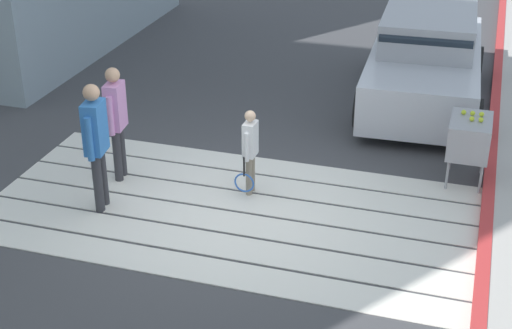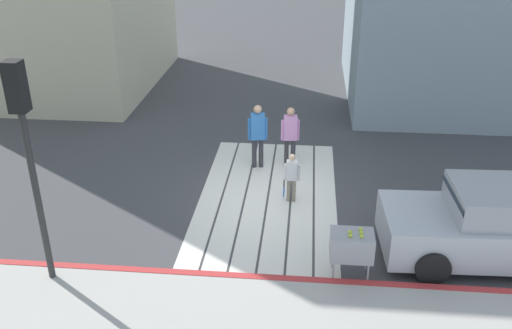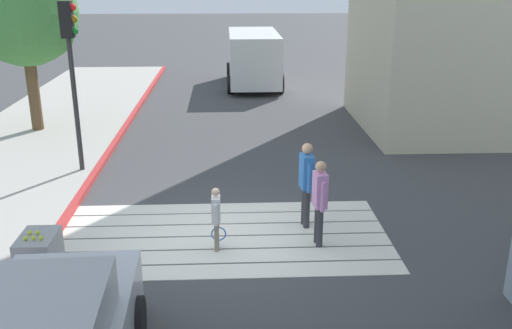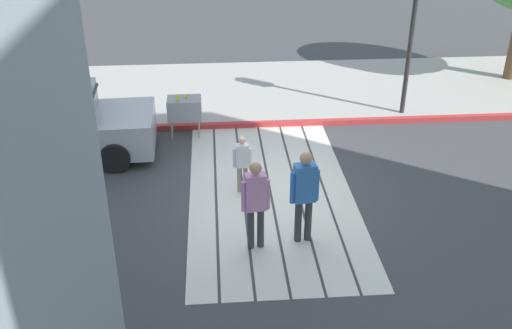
% 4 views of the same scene
% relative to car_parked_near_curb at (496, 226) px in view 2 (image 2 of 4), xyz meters
% --- Properties ---
extents(ground_plane, '(120.00, 120.00, 0.00)m').
position_rel_car_parked_near_curb_xyz_m(ground_plane, '(2.00, 4.61, -0.73)').
color(ground_plane, '#424244').
extents(crosswalk_stripes, '(6.40, 3.25, 0.01)m').
position_rel_car_parked_near_curb_xyz_m(crosswalk_stripes, '(2.00, 4.61, -0.73)').
color(crosswalk_stripes, silver).
rests_on(crosswalk_stripes, ground).
extents(curb_painted, '(0.16, 40.00, 0.13)m').
position_rel_car_parked_near_curb_xyz_m(curb_painted, '(-1.25, 4.61, -0.67)').
color(curb_painted, '#BC3333').
rests_on(curb_painted, ground).
extents(car_parked_near_curb, '(2.11, 4.37, 1.57)m').
position_rel_car_parked_near_curb_xyz_m(car_parked_near_curb, '(0.00, 0.00, 0.00)').
color(car_parked_near_curb, silver).
rests_on(car_parked_near_curb, ground).
extents(traffic_light_corner, '(0.39, 0.28, 4.24)m').
position_rel_car_parked_near_curb_xyz_m(traffic_light_corner, '(-1.58, 8.39, 2.30)').
color(traffic_light_corner, '#2D2D2D').
rests_on(traffic_light_corner, ground).
extents(tennis_ball_cart, '(0.56, 0.80, 1.02)m').
position_rel_car_parked_near_curb_xyz_m(tennis_ball_cart, '(-0.90, 2.84, -0.04)').
color(tennis_ball_cart, '#99999E').
rests_on(tennis_ball_cart, ground).
extents(pedestrian_adult_lead, '(0.27, 0.51, 1.75)m').
position_rel_car_parked_near_curb_xyz_m(pedestrian_adult_lead, '(3.66, 5.01, 0.29)').
color(pedestrian_adult_lead, '#333338').
rests_on(pedestrian_adult_lead, ground).
extents(pedestrian_adult_trailing, '(0.25, 0.49, 1.66)m').
position_rel_car_parked_near_curb_xyz_m(pedestrian_adult_trailing, '(3.79, 4.17, 0.23)').
color(pedestrian_adult_trailing, '#333338').
rests_on(pedestrian_adult_trailing, ground).
extents(pedestrian_child_with_racket, '(0.28, 0.38, 1.23)m').
position_rel_car_parked_near_curb_xyz_m(pedestrian_child_with_racket, '(1.89, 4.07, -0.05)').
color(pedestrian_child_with_racket, gray).
rests_on(pedestrian_child_with_racket, ground).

